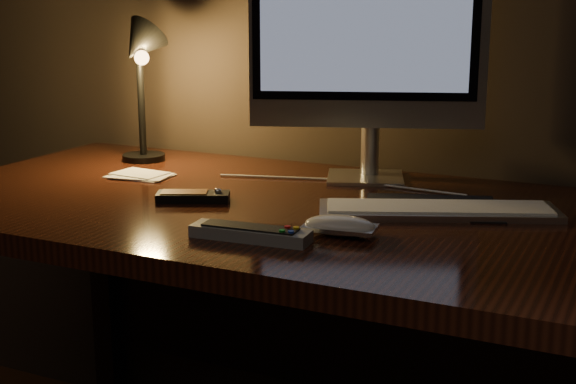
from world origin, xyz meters
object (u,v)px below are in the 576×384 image
at_px(monitor, 368,35).
at_px(mouse, 340,228).
at_px(media_remote, 193,196).
at_px(tv_remote, 250,233).
at_px(keyboard, 438,210).
at_px(desk_lamp, 140,65).
at_px(desk, 327,262).

relative_size(monitor, mouse, 4.32).
relative_size(media_remote, tv_remote, 0.73).
distance_m(keyboard, desk_lamp, 0.79).
height_order(keyboard, desk_lamp, desk_lamp).
bearing_deg(mouse, tv_remote, -152.29).
height_order(desk, media_remote, media_remote).
xyz_separation_m(desk, keyboard, (0.22, -0.02, 0.14)).
height_order(mouse, tv_remote, tv_remote).
height_order(mouse, media_remote, media_remote).
bearing_deg(keyboard, monitor, 113.16).
relative_size(keyboard, tv_remote, 2.12).
relative_size(monitor, tv_remote, 2.56).
distance_m(monitor, desk_lamp, 0.53).
xyz_separation_m(desk, monitor, (0.01, 0.19, 0.43)).
bearing_deg(tv_remote, keyboard, 46.25).
height_order(desk, keyboard, keyboard).
bearing_deg(tv_remote, desk, 83.83).
bearing_deg(desk, desk_lamp, 166.03).
height_order(monitor, media_remote, monitor).
height_order(tv_remote, desk_lamp, desk_lamp).
relative_size(mouse, desk_lamp, 0.35).
height_order(media_remote, desk_lamp, desk_lamp).
height_order(desk, mouse, mouse).
bearing_deg(mouse, media_remote, 157.35).
xyz_separation_m(mouse, desk_lamp, (-0.63, 0.35, 0.22)).
relative_size(keyboard, media_remote, 2.91).
distance_m(desk, tv_remote, 0.33).
distance_m(keyboard, tv_remote, 0.36).
relative_size(mouse, tv_remote, 0.59).
xyz_separation_m(keyboard, desk_lamp, (-0.74, 0.15, 0.22)).
xyz_separation_m(mouse, tv_remote, (-0.12, -0.09, -0.00)).
distance_m(monitor, tv_remote, 0.57).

